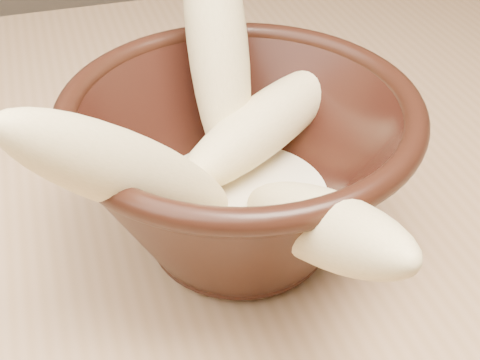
{
  "coord_description": "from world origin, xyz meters",
  "views": [
    {
      "loc": [
        -0.22,
        -0.43,
        1.09
      ],
      "look_at": [
        -0.11,
        -0.08,
        0.81
      ],
      "focal_mm": 50.0,
      "sensor_mm": 36.0,
      "label": 1
    }
  ],
  "objects": [
    {
      "name": "bowl",
      "position": [
        -0.11,
        -0.08,
        0.82
      ],
      "size": [
        0.24,
        0.24,
        0.13
      ],
      "rotation": [
        0.0,
        0.0,
        -0.02
      ],
      "color": "black",
      "rests_on": "table"
    },
    {
      "name": "milk_puddle",
      "position": [
        -0.11,
        -0.08,
        0.79
      ],
      "size": [
        0.13,
        0.13,
        0.02
      ],
      "primitive_type": "cylinder",
      "color": "beige",
      "rests_on": "bowl"
    },
    {
      "name": "banana_across",
      "position": [
        -0.08,
        -0.05,
        0.83
      ],
      "size": [
        0.18,
        0.13,
        0.06
      ],
      "primitive_type": "ellipsoid",
      "rotation": [
        1.45,
        0.0,
        2.09
      ],
      "color": "#D3BD7C",
      "rests_on": "bowl"
    },
    {
      "name": "banana_upright",
      "position": [
        -0.11,
        -0.01,
        0.88
      ],
      "size": [
        0.05,
        0.14,
        0.19
      ],
      "primitive_type": "ellipsoid",
      "rotation": [
        0.53,
        0.0,
        3.06
      ],
      "color": "#D3BD7C",
      "rests_on": "bowl"
    },
    {
      "name": "banana_left",
      "position": [
        -0.19,
        -0.13,
        0.87
      ],
      "size": [
        0.17,
        0.13,
        0.17
      ],
      "primitive_type": "ellipsoid",
      "rotation": [
        0.81,
        0.0,
        -1.03
      ],
      "color": "#D3BD7C",
      "rests_on": "bowl"
    },
    {
      "name": "table",
      "position": [
        0.0,
        0.0,
        0.67
      ],
      "size": [
        1.2,
        0.8,
        0.75
      ],
      "color": "tan",
      "rests_on": "ground"
    },
    {
      "name": "banana_front",
      "position": [
        -0.1,
        -0.17,
        0.84
      ],
      "size": [
        0.06,
        0.19,
        0.13
      ],
      "primitive_type": "ellipsoid",
      "rotation": [
        1.08,
        0.0,
        0.11
      ],
      "color": "#D3BD7C",
      "rests_on": "bowl"
    }
  ]
}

